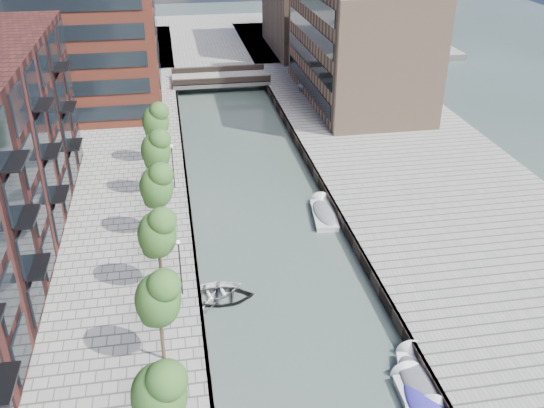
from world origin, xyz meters
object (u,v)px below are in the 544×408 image
object	(u,v)px
motorboat_1	(418,381)
sloop_3	(212,295)
tree_3	(157,232)
motorboat_4	(323,213)
tree_1	(159,392)
tree_4	(156,184)
tree_2	(158,297)
motorboat_3	(422,404)
tree_6	(155,120)
car	(310,88)
sloop_4	(222,300)
bridge	(220,78)
tree_5	(156,148)

from	to	relation	value
motorboat_1	sloop_3	bearing A→B (deg)	135.74
tree_3	motorboat_4	world-z (taller)	tree_3
tree_1	tree_4	world-z (taller)	same
sloop_3	motorboat_4	size ratio (longest dim) A/B	0.78
motorboat_1	tree_2	bearing A→B (deg)	165.87
tree_3	tree_2	bearing A→B (deg)	-90.00
motorboat_3	tree_3	bearing A→B (deg)	138.12
tree_1	tree_3	distance (m)	14.00
tree_6	car	xyz separation A→B (m)	(19.31, 18.59, -3.62)
sloop_3	sloop_4	xyz separation A→B (m)	(0.63, -0.68, 0.00)
sloop_3	motorboat_1	size ratio (longest dim) A/B	0.73
tree_3	motorboat_4	xyz separation A→B (m)	(13.61, 9.61, -5.09)
bridge	motorboat_4	xyz separation A→B (m)	(5.11, -37.39, -1.17)
tree_5	car	size ratio (longest dim) A/B	1.46
sloop_4	motorboat_3	xyz separation A→B (m)	(9.61, -11.36, 0.23)
tree_1	tree_4	xyz separation A→B (m)	(0.00, 21.00, 0.00)
tree_2	tree_6	size ratio (longest dim) A/B	1.00
motorboat_4	bridge	bearing A→B (deg)	97.78
bridge	sloop_4	distance (m)	48.03
sloop_4	motorboat_3	size ratio (longest dim) A/B	0.78
tree_4	sloop_4	size ratio (longest dim) A/B	1.35
tree_1	motorboat_3	world-z (taller)	tree_1
tree_5	sloop_3	world-z (taller)	tree_5
bridge	motorboat_1	distance (m)	57.80
sloop_3	car	bearing A→B (deg)	-36.09
tree_2	sloop_3	distance (m)	9.31
motorboat_4	tree_3	bearing A→B (deg)	-144.76
tree_3	car	xyz separation A→B (m)	(19.31, 39.59, -3.62)
bridge	tree_1	size ratio (longest dim) A/B	2.18
bridge	car	distance (m)	13.11
tree_1	tree_2	size ratio (longest dim) A/B	1.00
sloop_4	tree_1	bearing A→B (deg)	167.40
tree_5	sloop_4	size ratio (longest dim) A/B	1.35
tree_5	tree_6	size ratio (longest dim) A/B	1.00
tree_3	car	world-z (taller)	tree_3
bridge	tree_2	bearing A→B (deg)	-98.95
tree_1	motorboat_1	size ratio (longest dim) A/B	0.99
car	tree_5	bearing A→B (deg)	-142.01
motorboat_1	motorboat_4	xyz separation A→B (m)	(-0.39, 20.13, -0.01)
sloop_3	car	world-z (taller)	car
bridge	sloop_4	xyz separation A→B (m)	(-4.57, -47.79, -1.39)
tree_6	motorboat_4	world-z (taller)	tree_6
tree_1	sloop_4	size ratio (longest dim) A/B	1.35
sloop_4	motorboat_4	world-z (taller)	motorboat_4
tree_1	tree_2	distance (m)	7.00
tree_4	tree_5	world-z (taller)	same
bridge	tree_4	world-z (taller)	tree_4
tree_6	motorboat_1	bearing A→B (deg)	-66.06
tree_3	sloop_3	xyz separation A→B (m)	(3.30, -0.11, -5.31)
tree_3	sloop_4	distance (m)	6.65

